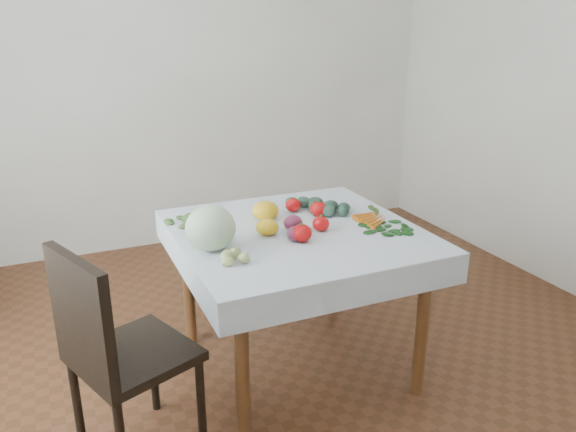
% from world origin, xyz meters
% --- Properties ---
extents(ground, '(4.00, 4.00, 0.00)m').
position_xyz_m(ground, '(0.00, 0.00, 0.00)').
color(ground, brown).
extents(back_wall, '(4.00, 0.04, 2.70)m').
position_xyz_m(back_wall, '(0.00, 2.00, 1.35)').
color(back_wall, white).
rests_on(back_wall, ground).
extents(table, '(1.00, 1.00, 0.75)m').
position_xyz_m(table, '(0.00, 0.00, 0.65)').
color(table, brown).
rests_on(table, ground).
extents(tablecloth, '(1.12, 1.12, 0.01)m').
position_xyz_m(tablecloth, '(0.00, 0.00, 0.75)').
color(tablecloth, white).
rests_on(tablecloth, table).
extents(chair, '(0.54, 0.54, 0.93)m').
position_xyz_m(chair, '(-0.92, -0.32, 0.53)').
color(chair, black).
rests_on(chair, ground).
extents(cabbage, '(0.28, 0.28, 0.20)m').
position_xyz_m(cabbage, '(-0.44, -0.07, 0.85)').
color(cabbage, beige).
rests_on(cabbage, tablecloth).
extents(tomato_a, '(0.10, 0.10, 0.07)m').
position_xyz_m(tomato_a, '(0.10, 0.26, 0.79)').
color(tomato_a, red).
rests_on(tomato_a, tablecloth).
extents(tomato_b, '(0.10, 0.10, 0.07)m').
position_xyz_m(tomato_b, '(0.19, 0.14, 0.79)').
color(tomato_b, red).
rests_on(tomato_b, tablecloth).
extents(tomato_c, '(0.12, 0.12, 0.08)m').
position_xyz_m(tomato_c, '(-0.04, -0.15, 0.80)').
color(tomato_c, red).
rests_on(tomato_c, tablecloth).
extents(tomato_d, '(0.08, 0.08, 0.07)m').
position_xyz_m(tomato_d, '(0.10, -0.06, 0.79)').
color(tomato_d, red).
rests_on(tomato_d, tablecloth).
extents(heirloom_back, '(0.14, 0.14, 0.09)m').
position_xyz_m(heirloom_back, '(-0.08, 0.19, 0.80)').
color(heirloom_back, yellow).
rests_on(heirloom_back, tablecloth).
extents(heirloom_front, '(0.14, 0.14, 0.08)m').
position_xyz_m(heirloom_front, '(-0.15, -0.01, 0.79)').
color(heirloom_front, yellow).
rests_on(heirloom_front, tablecloth).
extents(onion_a, '(0.10, 0.10, 0.08)m').
position_xyz_m(onion_a, '(-0.02, -0.01, 0.79)').
color(onion_a, '#58193E').
rests_on(onion_a, tablecloth).
extents(onion_b, '(0.08, 0.08, 0.07)m').
position_xyz_m(onion_b, '(-0.06, -0.13, 0.79)').
color(onion_b, '#58193E').
rests_on(onion_b, tablecloth).
extents(tomatillo_cluster, '(0.13, 0.10, 0.04)m').
position_xyz_m(tomatillo_cluster, '(-0.37, -0.24, 0.78)').
color(tomatillo_cluster, '#C7D178').
rests_on(tomatillo_cluster, tablecloth).
extents(carrot_bunch, '(0.18, 0.23, 0.03)m').
position_xyz_m(carrot_bunch, '(0.41, -0.04, 0.77)').
color(carrot_bunch, orange).
rests_on(carrot_bunch, tablecloth).
extents(kale_bunch, '(0.31, 0.29, 0.05)m').
position_xyz_m(kale_bunch, '(0.24, 0.20, 0.78)').
color(kale_bunch, '#345545').
rests_on(kale_bunch, tablecloth).
extents(basil_bunch, '(0.23, 0.20, 0.01)m').
position_xyz_m(basil_bunch, '(0.40, -0.18, 0.76)').
color(basil_bunch, '#194E18').
rests_on(basil_bunch, tablecloth).
extents(dill_bunch, '(0.18, 0.18, 0.02)m').
position_xyz_m(dill_bunch, '(-0.46, 0.29, 0.77)').
color(dill_bunch, '#466C31').
rests_on(dill_bunch, tablecloth).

